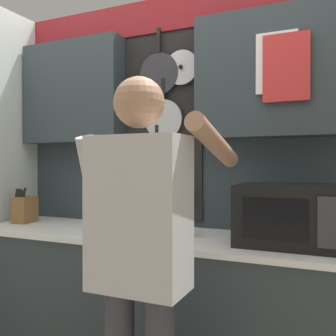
% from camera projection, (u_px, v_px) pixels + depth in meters
% --- Properties ---
extents(base_cabinet_counter, '(2.37, 0.62, 0.90)m').
position_uv_depth(base_cabinet_counter, '(160.00, 313.00, 2.14)').
color(base_cabinet_counter, '#2D383D').
rests_on(base_cabinet_counter, ground_plane).
extents(back_wall_unit, '(2.94, 0.23, 2.39)m').
position_uv_depth(back_wall_unit, '(180.00, 137.00, 2.37)').
color(back_wall_unit, '#2D383D').
rests_on(back_wall_unit, ground_plane).
extents(microwave, '(0.52, 0.38, 0.30)m').
position_uv_depth(microwave, '(292.00, 215.00, 1.84)').
color(microwave, black).
rests_on(microwave, base_cabinet_counter).
extents(knife_block, '(0.12, 0.16, 0.24)m').
position_uv_depth(knife_block, '(24.00, 209.00, 2.55)').
color(knife_block, brown).
rests_on(knife_block, base_cabinet_counter).
extents(utensil_crock, '(0.12, 0.12, 0.30)m').
position_uv_depth(utensil_crock, '(181.00, 221.00, 2.08)').
color(utensil_crock, white).
rests_on(utensil_crock, base_cabinet_counter).
extents(person, '(0.54, 0.64, 1.65)m').
position_uv_depth(person, '(141.00, 246.00, 1.48)').
color(person, '#383842').
rests_on(person, ground_plane).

